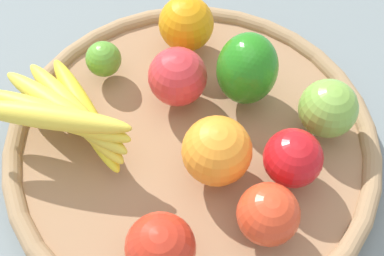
{
  "coord_description": "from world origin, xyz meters",
  "views": [
    {
      "loc": [
        0.26,
        -0.21,
        0.57
      ],
      "look_at": [
        0.0,
        0.0,
        0.06
      ],
      "focal_mm": 49.84,
      "sensor_mm": 36.0,
      "label": 1
    }
  ],
  "objects": [
    {
      "name": "orange_1",
      "position": [
        -0.12,
        0.09,
        0.07
      ],
      "size": [
        0.1,
        0.1,
        0.07
      ],
      "primitive_type": "sphere",
      "rotation": [
        0.0,
        0.0,
        5.38
      ],
      "color": "orange",
      "rests_on": "basket"
    },
    {
      "name": "lime_0",
      "position": [
        -0.15,
        -0.02,
        0.06
      ],
      "size": [
        0.05,
        0.05,
        0.04
      ],
      "primitive_type": "sphere",
      "rotation": [
        0.0,
        0.0,
        0.21
      ],
      "color": "#589A2E",
      "rests_on": "basket"
    },
    {
      "name": "ground_plane",
      "position": [
        0.0,
        0.0,
        0.0
      ],
      "size": [
        2.4,
        2.4,
        0.0
      ],
      "primitive_type": "plane",
      "color": "slate",
      "rests_on": "ground"
    },
    {
      "name": "bell_pepper",
      "position": [
        -0.01,
        0.09,
        0.08
      ],
      "size": [
        0.11,
        0.11,
        0.09
      ],
      "primitive_type": "ellipsoid",
      "rotation": [
        0.0,
        0.0,
        2.21
      ],
      "color": "#247E1A",
      "rests_on": "basket"
    },
    {
      "name": "apple_4",
      "position": [
        0.08,
        0.13,
        0.07
      ],
      "size": [
        0.07,
        0.07,
        0.07
      ],
      "primitive_type": "sphere",
      "rotation": [
        0.0,
        0.0,
        4.73
      ],
      "color": "#7CAF43",
      "rests_on": "basket"
    },
    {
      "name": "apple_1",
      "position": [
        0.1,
        -0.12,
        0.07
      ],
      "size": [
        0.08,
        0.08,
        0.07
      ],
      "primitive_type": "sphere",
      "rotation": [
        0.0,
        0.0,
        6.2
      ],
      "color": "red",
      "rests_on": "basket"
    },
    {
      "name": "banana_bunch",
      "position": [
        -0.1,
        -0.11,
        0.07
      ],
      "size": [
        0.19,
        0.15,
        0.08
      ],
      "color": "yellow",
      "rests_on": "basket"
    },
    {
      "name": "apple_3",
      "position": [
        -0.06,
        0.03,
        0.07
      ],
      "size": [
        0.09,
        0.09,
        0.07
      ],
      "primitive_type": "sphere",
      "rotation": [
        0.0,
        0.0,
        3.47
      ],
      "color": "red",
      "rests_on": "basket"
    },
    {
      "name": "apple_2",
      "position": [
        0.14,
        -0.01,
        0.07
      ],
      "size": [
        0.07,
        0.07,
        0.07
      ],
      "primitive_type": "sphere",
      "rotation": [
        0.0,
        0.0,
        0.09
      ],
      "color": "red",
      "rests_on": "basket"
    },
    {
      "name": "apple_0",
      "position": [
        0.1,
        0.06,
        0.07
      ],
      "size": [
        0.08,
        0.08,
        0.07
      ],
      "primitive_type": "sphere",
      "rotation": [
        0.0,
        0.0,
        0.23
      ],
      "color": "red",
      "rests_on": "basket"
    },
    {
      "name": "basket",
      "position": [
        0.0,
        0.0,
        0.02
      ],
      "size": [
        0.45,
        0.45,
        0.04
      ],
      "color": "#9C7552",
      "rests_on": "ground_plane"
    },
    {
      "name": "orange_0",
      "position": [
        0.05,
        -0.01,
        0.08
      ],
      "size": [
        0.08,
        0.08,
        0.08
      ],
      "primitive_type": "sphere",
      "rotation": [
        0.0,
        0.0,
        4.62
      ],
      "color": "orange",
      "rests_on": "basket"
    }
  ]
}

